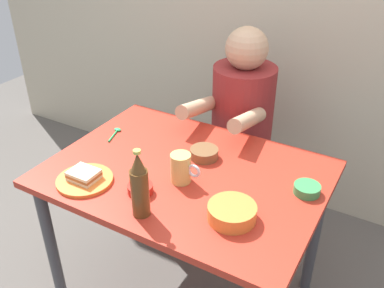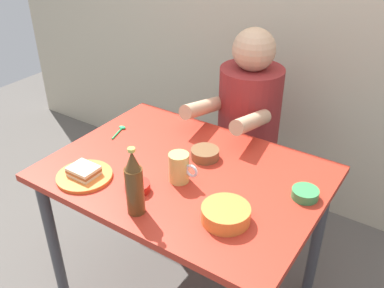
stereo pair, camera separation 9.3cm
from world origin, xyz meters
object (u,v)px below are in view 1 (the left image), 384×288
(sandwich, at_px, (84,175))
(beer_bottle, at_px, (140,186))
(stool, at_px, (238,171))
(beer_mug, at_px, (181,168))
(person_seated, at_px, (242,106))
(dining_table, at_px, (186,189))
(condiment_bowl_brown, at_px, (204,153))
(plate_orange, at_px, (85,180))

(sandwich, xyz_separation_m, beer_bottle, (0.30, -0.04, 0.09))
(stool, relative_size, beer_mug, 3.57)
(person_seated, bearing_deg, dining_table, -87.22)
(beer_mug, relative_size, condiment_bowl_brown, 1.05)
(plate_orange, relative_size, beer_mug, 1.75)
(plate_orange, xyz_separation_m, sandwich, (0.00, 0.00, 0.02))
(dining_table, distance_m, sandwich, 0.42)
(stool, distance_m, condiment_bowl_brown, 0.66)
(person_seated, relative_size, beer_bottle, 2.75)
(sandwich, distance_m, beer_mug, 0.38)
(dining_table, relative_size, beer_mug, 8.73)
(dining_table, bearing_deg, sandwich, -139.30)
(dining_table, xyz_separation_m, stool, (-0.03, 0.63, -0.30))
(person_seated, relative_size, plate_orange, 3.27)
(dining_table, bearing_deg, plate_orange, -139.30)
(plate_orange, xyz_separation_m, beer_bottle, (0.30, -0.04, 0.11))
(person_seated, distance_m, condiment_bowl_brown, 0.50)
(person_seated, relative_size, beer_mug, 5.71)
(dining_table, xyz_separation_m, sandwich, (-0.30, -0.26, 0.13))
(beer_bottle, bearing_deg, condiment_bowl_brown, 87.84)
(dining_table, relative_size, condiment_bowl_brown, 9.17)
(condiment_bowl_brown, bearing_deg, sandwich, -129.81)
(stool, relative_size, beer_bottle, 1.72)
(plate_orange, bearing_deg, beer_mug, 30.56)
(dining_table, height_order, person_seated, person_seated)
(plate_orange, relative_size, condiment_bowl_brown, 1.83)
(sandwich, xyz_separation_m, condiment_bowl_brown, (0.32, 0.38, -0.01))
(beer_bottle, bearing_deg, plate_orange, 171.66)
(person_seated, distance_m, beer_bottle, 0.93)
(stool, xyz_separation_m, person_seated, (0.00, -0.01, 0.42))
(sandwich, relative_size, beer_mug, 0.87)
(stool, xyz_separation_m, plate_orange, (-0.27, -0.89, 0.40))
(beer_mug, height_order, beer_bottle, beer_bottle)
(dining_table, distance_m, condiment_bowl_brown, 0.17)
(dining_table, xyz_separation_m, beer_bottle, (0.00, -0.31, 0.21))
(plate_orange, bearing_deg, dining_table, 40.70)
(dining_table, distance_m, stool, 0.70)
(plate_orange, xyz_separation_m, condiment_bowl_brown, (0.32, 0.38, 0.02))
(sandwich, distance_m, beer_bottle, 0.32)
(dining_table, bearing_deg, person_seated, 92.78)
(stool, bearing_deg, person_seated, -90.00)
(dining_table, relative_size, stool, 2.44)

